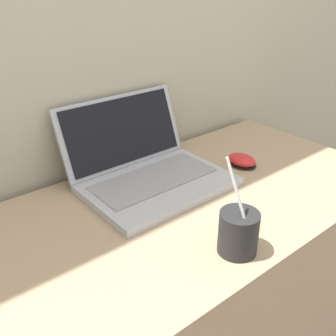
# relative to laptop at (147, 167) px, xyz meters

# --- Properties ---
(desk) EXTENTS (1.09, 0.57, 0.75)m
(desk) POSITION_rel_laptop_xyz_m (0.04, -0.14, -0.41)
(desk) COLOR tan
(desk) RESTS_ON ground_plane
(laptop) EXTENTS (0.37, 0.33, 0.20)m
(laptop) POSITION_rel_laptop_xyz_m (0.00, 0.00, 0.00)
(laptop) COLOR #ADADB2
(laptop) RESTS_ON desk
(drink_cup) EXTENTS (0.08, 0.08, 0.21)m
(drink_cup) POSITION_rel_laptop_xyz_m (-0.04, -0.35, 0.01)
(drink_cup) COLOR #232326
(drink_cup) RESTS_ON desk
(computer_mouse) EXTENTS (0.07, 0.09, 0.03)m
(computer_mouse) POSITION_rel_laptop_xyz_m (0.27, -0.09, -0.03)
(computer_mouse) COLOR black
(computer_mouse) RESTS_ON desk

